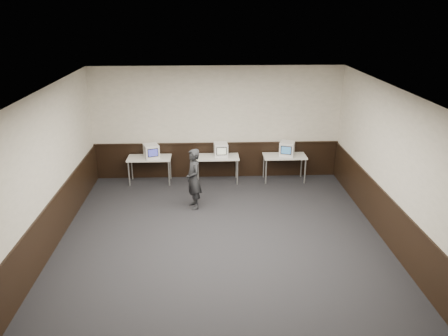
% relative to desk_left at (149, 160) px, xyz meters
% --- Properties ---
extents(floor, '(8.00, 8.00, 0.00)m').
position_rel_desk_left_xyz_m(floor, '(1.90, -3.60, -0.68)').
color(floor, black).
rests_on(floor, ground).
extents(ceiling, '(8.00, 8.00, 0.00)m').
position_rel_desk_left_xyz_m(ceiling, '(1.90, -3.60, 2.52)').
color(ceiling, white).
rests_on(ceiling, back_wall).
extents(back_wall, '(7.00, 0.00, 7.00)m').
position_rel_desk_left_xyz_m(back_wall, '(1.90, 0.40, 0.92)').
color(back_wall, beige).
rests_on(back_wall, ground).
extents(front_wall, '(7.00, 0.00, 7.00)m').
position_rel_desk_left_xyz_m(front_wall, '(1.90, -7.60, 0.92)').
color(front_wall, beige).
rests_on(front_wall, ground).
extents(left_wall, '(0.00, 8.00, 8.00)m').
position_rel_desk_left_xyz_m(left_wall, '(-1.60, -3.60, 0.92)').
color(left_wall, beige).
rests_on(left_wall, ground).
extents(right_wall, '(0.00, 8.00, 8.00)m').
position_rel_desk_left_xyz_m(right_wall, '(5.40, -3.60, 0.92)').
color(right_wall, beige).
rests_on(right_wall, ground).
extents(wainscot_back, '(6.98, 0.04, 1.00)m').
position_rel_desk_left_xyz_m(wainscot_back, '(1.90, 0.38, -0.18)').
color(wainscot_back, black).
rests_on(wainscot_back, back_wall).
extents(wainscot_left, '(0.04, 7.98, 1.00)m').
position_rel_desk_left_xyz_m(wainscot_left, '(-1.58, -3.60, -0.18)').
color(wainscot_left, black).
rests_on(wainscot_left, left_wall).
extents(wainscot_right, '(0.04, 7.98, 1.00)m').
position_rel_desk_left_xyz_m(wainscot_right, '(5.38, -3.60, -0.18)').
color(wainscot_right, black).
rests_on(wainscot_right, right_wall).
extents(wainscot_rail, '(6.98, 0.06, 0.04)m').
position_rel_desk_left_xyz_m(wainscot_rail, '(1.90, 0.36, 0.34)').
color(wainscot_rail, black).
rests_on(wainscot_rail, wainscot_back).
extents(desk_left, '(1.20, 0.60, 0.75)m').
position_rel_desk_left_xyz_m(desk_left, '(0.00, 0.00, 0.00)').
color(desk_left, silver).
rests_on(desk_left, ground).
extents(desk_center, '(1.20, 0.60, 0.75)m').
position_rel_desk_left_xyz_m(desk_center, '(1.90, 0.00, 0.00)').
color(desk_center, silver).
rests_on(desk_center, ground).
extents(desk_right, '(1.20, 0.60, 0.75)m').
position_rel_desk_left_xyz_m(desk_right, '(3.80, 0.00, 0.00)').
color(desk_right, silver).
rests_on(desk_right, ground).
extents(emac_left, '(0.50, 0.51, 0.39)m').
position_rel_desk_left_xyz_m(emac_left, '(0.08, -0.05, 0.26)').
color(emac_left, white).
rests_on(emac_left, desk_left).
extents(emac_center, '(0.40, 0.43, 0.38)m').
position_rel_desk_left_xyz_m(emac_center, '(2.00, 0.03, 0.26)').
color(emac_center, white).
rests_on(emac_center, desk_center).
extents(emac_right, '(0.51, 0.52, 0.40)m').
position_rel_desk_left_xyz_m(emac_right, '(3.86, -0.00, 0.27)').
color(emac_right, white).
rests_on(emac_right, desk_right).
extents(person, '(0.52, 0.64, 1.52)m').
position_rel_desk_left_xyz_m(person, '(1.27, -1.69, 0.08)').
color(person, black).
rests_on(person, ground).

